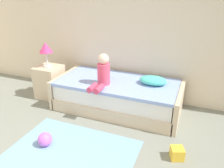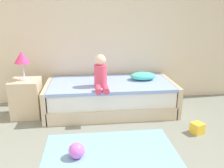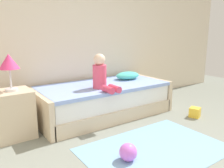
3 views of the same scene
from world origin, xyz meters
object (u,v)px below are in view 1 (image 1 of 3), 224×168
bed (117,95)px  toy_ball (45,139)px  child_figure (102,73)px  nightstand (50,82)px  pillow (153,80)px  table_lamp (46,49)px  toy_block (177,153)px

bed → toy_ball: (-0.53, -1.31, -0.15)m
bed → child_figure: (-0.17, -0.23, 0.46)m
nightstand → pillow: pillow is taller
nightstand → toy_ball: (0.82, -1.26, -0.21)m
child_figure → table_lamp: bearing=171.3°
toy_block → pillow: bearing=118.4°
child_figure → toy_block: size_ratio=3.39×
child_figure → toy_block: child_figure is taller
toy_ball → toy_block: (1.65, 0.40, -0.02)m
table_lamp → toy_ball: size_ratio=2.40×
pillow → table_lamp: bearing=-175.6°
bed → toy_block: bearing=-39.2°
table_lamp → pillow: size_ratio=1.02×
pillow → toy_block: pillow is taller
nightstand → toy_block: 2.62m
toy_ball → bed: bearing=68.0°
bed → nightstand: size_ratio=3.52×
pillow → nightstand: bearing=-175.6°
table_lamp → toy_ball: 1.72m
nightstand → table_lamp: table_lamp is taller
table_lamp → pillow: bearing=4.4°
bed → toy_block: size_ratio=14.02×
nightstand → pillow: 1.94m
toy_ball → child_figure: bearing=71.7°
table_lamp → bed: bearing=2.0°
table_lamp → pillow: table_lamp is taller
bed → toy_ball: bed is taller
bed → table_lamp: table_lamp is taller
table_lamp → pillow: (1.92, 0.15, -0.37)m
child_figure → toy_block: (1.29, -0.68, -0.63)m
bed → table_lamp: 1.52m
nightstand → child_figure: size_ratio=1.18×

